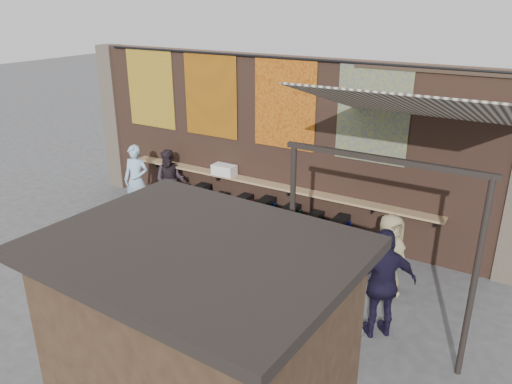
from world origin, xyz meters
TOP-DOWN VIEW (x-y plane):
  - ground at (0.00, 0.00)m, footprint 70.00×70.00m
  - brick_wall at (0.00, 2.70)m, footprint 10.00×0.40m
  - pier_left at (-5.20, 2.70)m, footprint 0.50×0.50m
  - eating_counter at (0.00, 2.33)m, footprint 8.00×0.32m
  - shelf_box at (-1.23, 2.30)m, footprint 0.58×0.32m
  - tapestry_redgold at (-3.60, 2.48)m, footprint 1.50×0.02m
  - tapestry_sun at (-1.70, 2.48)m, footprint 1.50×0.02m
  - tapestry_orange at (0.30, 2.48)m, footprint 1.50×0.02m
  - tapestry_multi at (2.30, 2.48)m, footprint 1.50×0.02m
  - hang_rail at (0.00, 2.47)m, footprint 9.50×0.06m
  - scooter_stool_0 at (-2.50, 1.98)m, footprint 0.33×0.72m
  - scooter_stool_1 at (-1.82, 1.97)m, footprint 0.38×0.84m
  - scooter_stool_2 at (-1.24, 2.00)m, footprint 0.32×0.72m
  - scooter_stool_3 at (-0.58, 2.04)m, footprint 0.36×0.79m
  - scooter_stool_4 at (0.04, 2.02)m, footprint 0.38×0.85m
  - scooter_stool_5 at (0.72, 1.95)m, footprint 0.38×0.84m
  - scooter_stool_6 at (1.30, 2.02)m, footprint 0.35×0.77m
  - scooter_stool_7 at (1.91, 2.02)m, footprint 0.37×0.82m
  - diner_left at (-3.31, 1.40)m, footprint 0.74×0.59m
  - diner_right at (-2.73, 2.00)m, footprint 0.93×0.82m
  - shopper_navy at (3.59, -0.30)m, footprint 1.14×1.07m
  - shopper_grey at (3.07, -1.06)m, footprint 1.29×1.01m
  - shopper_tan at (3.32, 0.91)m, footprint 0.85×0.94m
  - market_stall at (2.72, -3.87)m, footprint 2.77×2.14m
  - stall_roof at (2.72, -3.87)m, footprint 3.11×2.46m
  - stall_sign at (2.78, -2.84)m, footprint 1.20×0.10m
  - stall_shelf at (2.78, -2.84)m, footprint 2.22×0.22m
  - awning_canvas at (3.50, 0.90)m, footprint 3.20×3.28m
  - awning_ledger at (3.50, 2.49)m, footprint 3.30×0.08m
  - awning_header at (3.50, -0.60)m, footprint 3.00×0.08m
  - awning_post_left at (2.10, -0.60)m, footprint 0.09×0.09m
  - awning_post_right at (4.90, -0.60)m, footprint 0.09×0.09m

SIDE VIEW (x-z plane):
  - ground at x=0.00m, z-range 0.00..0.00m
  - scooter_stool_2 at x=-1.24m, z-range 0.00..0.68m
  - scooter_stool_0 at x=-2.50m, z-range 0.00..0.69m
  - scooter_stool_6 at x=1.30m, z-range 0.00..0.73m
  - scooter_stool_3 at x=-0.58m, z-range 0.00..0.75m
  - scooter_stool_7 at x=1.91m, z-range 0.00..0.78m
  - scooter_stool_1 at x=-1.82m, z-range 0.00..0.80m
  - scooter_stool_5 at x=0.72m, z-range 0.00..0.80m
  - scooter_stool_4 at x=0.04m, z-range 0.00..0.81m
  - diner_right at x=-2.73m, z-range 0.00..1.60m
  - shopper_tan at x=3.32m, z-range 0.00..1.62m
  - shopper_grey at x=3.07m, z-range 0.00..1.75m
  - diner_left at x=-3.31m, z-range 0.00..1.78m
  - shopper_navy at x=3.59m, z-range 0.00..1.89m
  - stall_shelf at x=2.78m, z-range 1.03..1.09m
  - eating_counter at x=0.00m, z-range 1.08..1.12m
  - shelf_box at x=-1.23m, z-range 1.12..1.38m
  - market_stall at x=2.72m, z-range 0.00..2.89m
  - awning_post_left at x=2.10m, z-range 0.00..3.10m
  - awning_post_right at x=4.90m, z-range 0.00..3.10m
  - brick_wall at x=0.00m, z-range 0.00..4.00m
  - pier_left at x=-5.20m, z-range 0.00..4.00m
  - stall_sign at x=2.78m, z-range 1.85..2.35m
  - stall_roof at x=2.72m, z-range 2.89..3.01m
  - tapestry_redgold at x=-3.60m, z-range 2.00..4.00m
  - tapestry_sun at x=-1.70m, z-range 2.00..4.00m
  - tapestry_orange at x=0.30m, z-range 2.00..4.00m
  - tapestry_multi at x=2.30m, z-range 2.00..4.00m
  - awning_header at x=3.50m, z-range 3.04..3.12m
  - awning_canvas at x=3.50m, z-range 3.07..4.03m
  - awning_ledger at x=3.50m, z-range 3.89..4.01m
  - hang_rail at x=0.00m, z-range 3.95..4.01m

